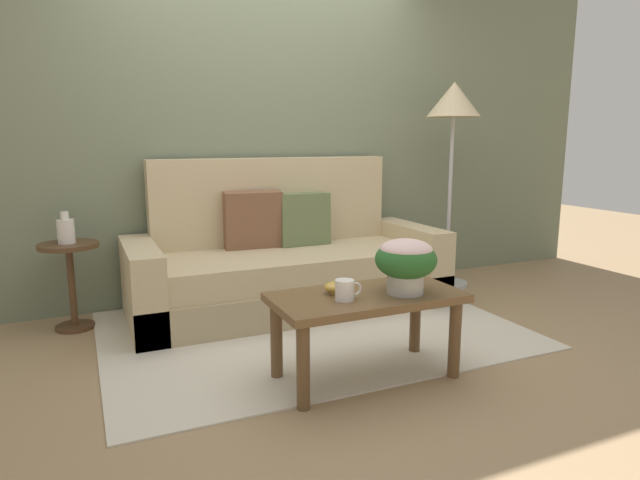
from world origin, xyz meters
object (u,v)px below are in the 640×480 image
(side_table, at_px, (71,270))
(table_vase, at_px, (66,230))
(floor_lamp, at_px, (453,115))
(snack_bowl, at_px, (335,287))
(potted_plant, at_px, (406,260))
(couch, at_px, (286,264))
(coffee_table, at_px, (366,308))
(coffee_mug, at_px, (345,290))

(side_table, bearing_deg, table_vase, -157.52)
(floor_lamp, relative_size, snack_bowl, 14.72)
(potted_plant, bearing_deg, side_table, 136.27)
(snack_bowl, bearing_deg, floor_lamp, 37.14)
(floor_lamp, bearing_deg, side_table, 177.66)
(potted_plant, bearing_deg, table_vase, 136.46)
(side_table, relative_size, floor_lamp, 0.34)
(side_table, height_order, potted_plant, potted_plant)
(side_table, distance_m, table_vase, 0.26)
(couch, distance_m, table_vase, 1.48)
(coffee_table, bearing_deg, snack_bowl, 155.93)
(floor_lamp, bearing_deg, coffee_table, -138.84)
(coffee_table, height_order, side_table, side_table)
(coffee_mug, bearing_deg, potted_plant, -2.22)
(floor_lamp, xyz_separation_m, snack_bowl, (-1.64, -1.24, -0.93))
(floor_lamp, distance_m, snack_bowl, 2.26)
(potted_plant, bearing_deg, coffee_mug, 177.78)
(coffee_table, xyz_separation_m, potted_plant, (0.18, -0.07, 0.25))
(couch, height_order, coffee_mug, couch)
(couch, relative_size, table_vase, 10.99)
(side_table, distance_m, potted_plant, 2.18)
(snack_bowl, bearing_deg, table_vase, 132.46)
(couch, xyz_separation_m, snack_bowl, (-0.20, -1.24, 0.17))
(couch, distance_m, potted_plant, 1.42)
(coffee_table, xyz_separation_m, side_table, (-1.38, 1.43, 0.02))
(side_table, xyz_separation_m, snack_bowl, (1.24, -1.36, 0.09))
(table_vase, bearing_deg, snack_bowl, -47.54)
(coffee_mug, distance_m, snack_bowl, 0.12)
(couch, distance_m, snack_bowl, 1.27)
(table_vase, bearing_deg, couch, -4.55)
(snack_bowl, bearing_deg, side_table, 132.24)
(side_table, bearing_deg, coffee_mug, -50.32)
(coffee_table, relative_size, floor_lamp, 0.58)
(couch, height_order, floor_lamp, floor_lamp)
(coffee_table, xyz_separation_m, table_vase, (-1.39, 1.42, 0.28))
(potted_plant, height_order, table_vase, table_vase)
(couch, xyz_separation_m, potted_plant, (0.13, -1.38, 0.30))
(coffee_table, distance_m, table_vase, 2.01)
(coffee_mug, bearing_deg, table_vase, 129.89)
(coffee_table, relative_size, table_vase, 4.76)
(coffee_mug, bearing_deg, side_table, 129.68)
(potted_plant, bearing_deg, coffee_table, 158.95)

